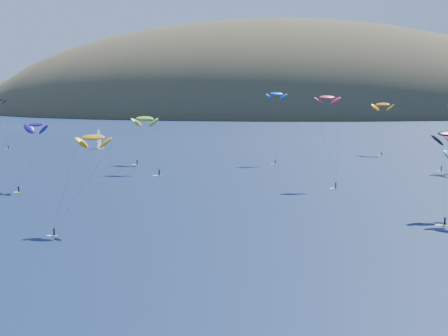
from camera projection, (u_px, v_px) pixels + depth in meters
ground at (171, 325)px, 78.61m from camera, size 2800.00×2800.00×0.00m
island at (294, 123)px, 633.19m from camera, size 730.00×300.00×210.00m
sailboat at (99, 147)px, 286.33m from camera, size 8.01×6.91×9.85m
kitesurfer_1 at (145, 119)px, 233.49m from camera, size 9.89×8.58×19.26m
kitesurfer_2 at (93, 137)px, 129.54m from camera, size 10.41×10.57×21.08m
kitesurfer_3 at (144, 118)px, 210.46m from camera, size 11.57×11.46×20.67m
kitesurfer_4 at (277, 94)px, 235.04m from camera, size 8.32×8.59×28.16m
kitesurfer_9 at (327, 98)px, 182.00m from camera, size 7.73×8.93×28.02m
kitesurfer_10 at (36, 124)px, 178.94m from camera, size 10.02×14.18×20.96m
kitesurfer_11 at (383, 104)px, 264.61m from camera, size 10.20×13.68×23.55m
kitesurfer_12 at (0, 100)px, 285.01m from camera, size 7.94×5.24×24.25m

